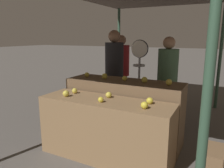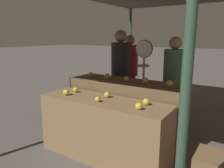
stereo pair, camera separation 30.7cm
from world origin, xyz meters
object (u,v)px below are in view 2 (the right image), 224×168
Objects in this scene: person_customer_right at (120,69)px; produce_scale at (144,65)px; person_vendor_at_scale at (173,77)px; person_customer_left at (129,67)px.

produce_scale is at bearing -174.67° from person_customer_right.
person_customer_right is at bearing 159.22° from produce_scale.
person_customer_right is (-0.99, -0.14, 0.08)m from person_vendor_at_scale.
person_customer_left is at bearing 130.23° from produce_scale.
produce_scale is 0.64m from person_customer_right.
person_customer_right is at bearing 79.33° from person_customer_left.
person_vendor_at_scale is at bearing 41.70° from produce_scale.
person_customer_right reaches higher than person_customer_left.
produce_scale is 0.95× the size of person_customer_left.
person_vendor_at_scale is 1.00m from person_customer_right.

